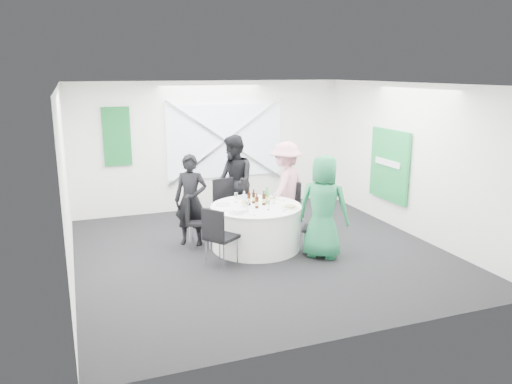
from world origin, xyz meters
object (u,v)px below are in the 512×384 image
object	(u,v)px
person_man_back_left	(191,200)
clear_water_bottle	(244,201)
banquet_table	(256,227)
chair_front_left	(218,233)
chair_back	(226,201)
chair_back_left	(195,217)
green_water_bottle	(267,197)
person_man_back	(234,182)
person_woman_green	(323,207)
person_woman_pink	(285,187)
chair_front_right	(320,224)
chair_back_right	(288,203)

from	to	relation	value
person_man_back_left	clear_water_bottle	size ratio (longest dim) A/B	5.90
banquet_table	chair_front_left	bearing A→B (deg)	-144.16
chair_back	chair_back_left	xyz separation A→B (m)	(-0.76, -0.66, -0.04)
chair_back	chair_back_left	distance (m)	1.01
banquet_table	chair_front_left	world-z (taller)	chair_front_left
green_water_bottle	person_man_back_left	bearing A→B (deg)	157.29
person_man_back_left	person_man_back	bearing A→B (deg)	64.43
chair_back	person_woman_green	bearing A→B (deg)	-70.45
person_woman_pink	green_water_bottle	world-z (taller)	person_woman_pink
chair_front_right	chair_back	bearing A→B (deg)	-112.52
person_man_back	chair_front_right	bearing A→B (deg)	26.13
chair_back_left	chair_front_right	bearing A→B (deg)	-95.58
clear_water_bottle	person_woman_pink	bearing A→B (deg)	34.29
chair_back	person_woman_green	xyz separation A→B (m)	(1.09, -1.84, 0.26)
chair_back	chair_front_left	world-z (taller)	chair_back
chair_back_left	chair_front_right	xyz separation A→B (m)	(1.88, -1.01, -0.05)
chair_back	person_woman_pink	bearing A→B (deg)	-27.27
chair_front_right	person_man_back	size ratio (longest dim) A/B	0.47
banquet_table	person_woman_pink	xyz separation A→B (m)	(0.88, 0.75, 0.48)
chair_front_right	person_woman_green	bearing A→B (deg)	23.39
person_woman_pink	person_woman_green	world-z (taller)	person_woman_pink
chair_back_right	person_woman_green	world-z (taller)	person_woman_green
chair_front_left	green_water_bottle	size ratio (longest dim) A/B	3.34
chair_back_left	person_woman_green	size ratio (longest dim) A/B	0.55
chair_back_right	person_woman_pink	distance (m)	0.31
person_man_back_left	clear_water_bottle	bearing A→B (deg)	-6.09
chair_back_left	clear_water_bottle	xyz separation A→B (m)	(0.76, -0.40, 0.31)
clear_water_bottle	banquet_table	bearing A→B (deg)	-1.03
person_woman_green	chair_front_right	bearing A→B (deg)	-58.81
chair_back_left	chair_front_right	distance (m)	2.14
banquet_table	person_woman_pink	bearing A→B (deg)	40.46
chair_back_right	person_man_back_left	bearing A→B (deg)	-123.78
chair_back	clear_water_bottle	distance (m)	1.09
person_man_back_left	person_man_back	distance (m)	1.24
clear_water_bottle	chair_front_left	bearing A→B (deg)	-135.97
chair_back_left	chair_back_right	size ratio (longest dim) A/B	0.99
chair_front_left	clear_water_bottle	xyz separation A→B (m)	(0.65, 0.63, 0.30)
chair_back_right	person_man_back_left	world-z (taller)	person_man_back_left
chair_back	chair_front_left	distance (m)	1.81
person_woman_green	green_water_bottle	distance (m)	1.06
banquet_table	person_man_back_left	bearing A→B (deg)	150.15
chair_back	person_man_back_left	world-z (taller)	person_man_back_left
chair_back_right	chair_front_right	distance (m)	1.28
chair_back_right	person_woman_pink	world-z (taller)	person_woman_pink
banquet_table	chair_back_left	size ratio (longest dim) A/B	1.66
chair_back	green_water_bottle	world-z (taller)	green_water_bottle
chair_back_left	chair_back	bearing A→B (deg)	-26.59
banquet_table	person_man_back_left	size ratio (longest dim) A/B	0.97
banquet_table	person_man_back	bearing A→B (deg)	89.34
chair_back	person_man_back	size ratio (longest dim) A/B	0.56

